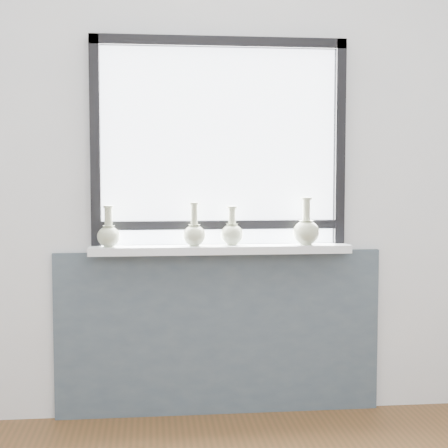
{
  "coord_description": "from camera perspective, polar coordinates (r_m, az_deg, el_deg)",
  "views": [
    {
      "loc": [
        -0.35,
        -1.73,
        1.27
      ],
      "look_at": [
        0.0,
        1.55,
        1.02
      ],
      "focal_mm": 55.0,
      "sensor_mm": 36.0,
      "label": 1
    }
  ],
  "objects": [
    {
      "name": "vase_b",
      "position": [
        3.44,
        -2.49,
        -0.75
      ],
      "size": [
        0.11,
        0.11,
        0.22
      ],
      "rotation": [
        0.0,
        0.0,
        -0.27
      ],
      "color": "#B0B895",
      "rests_on": "windowsill"
    },
    {
      "name": "vase_d",
      "position": [
        3.52,
        6.85,
        -0.51
      ],
      "size": [
        0.14,
        0.14,
        0.24
      ],
      "rotation": [
        0.0,
        0.0,
        0.08
      ],
      "color": "#B0B895",
      "rests_on": "windowsill"
    },
    {
      "name": "back_wall",
      "position": [
        3.56,
        -0.45,
        4.81
      ],
      "size": [
        3.6,
        0.02,
        2.6
      ],
      "primitive_type": "cube",
      "color": "silver",
      "rests_on": "ground"
    },
    {
      "name": "windowsill",
      "position": [
        3.48,
        -0.28,
        -2.1
      ],
      "size": [
        1.32,
        0.18,
        0.04
      ],
      "primitive_type": "cube",
      "color": "silver",
      "rests_on": "apron_panel"
    },
    {
      "name": "vase_a",
      "position": [
        3.43,
        -9.57,
        -0.82
      ],
      "size": [
        0.11,
        0.11,
        0.21
      ],
      "rotation": [
        0.0,
        0.0,
        0.4
      ],
      "color": "#B0B895",
      "rests_on": "windowsill"
    },
    {
      "name": "vase_c",
      "position": [
        3.49,
        0.67,
        -0.69
      ],
      "size": [
        0.12,
        0.12,
        0.2
      ],
      "rotation": [
        0.0,
        0.0,
        -0.26
      ],
      "color": "#B0B895",
      "rests_on": "windowsill"
    },
    {
      "name": "window",
      "position": [
        3.53,
        -0.39,
        7.11
      ],
      "size": [
        1.3,
        0.06,
        1.05
      ],
      "color": "black",
      "rests_on": "windowsill"
    },
    {
      "name": "apron_panel",
      "position": [
        3.63,
        -0.39,
        -9.05
      ],
      "size": [
        1.7,
        0.03,
        0.86
      ],
      "primitive_type": "cube",
      "color": "#44515B",
      "rests_on": "ground"
    }
  ]
}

